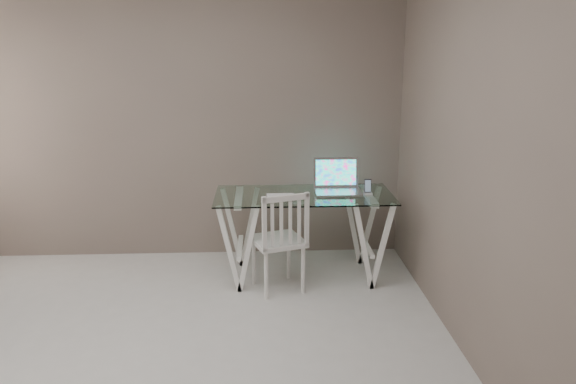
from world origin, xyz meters
name	(u,v)px	position (x,y,z in m)	size (l,w,h in m)	color
room	(116,98)	(-0.06, 0.02, 1.72)	(4.50, 4.52, 2.71)	#B7B4AF
desk	(304,235)	(1.04, 1.62, 0.38)	(1.50, 0.70, 0.75)	silver
chair	(281,237)	(0.83, 1.32, 0.47)	(0.50, 0.50, 0.86)	silver
laptop	(337,184)	(1.34, 1.72, 0.81)	(0.39, 0.32, 0.28)	#B9BABE
keyboard	(280,195)	(0.84, 1.60, 0.75)	(0.25, 0.11, 0.01)	silver
mouse	(299,197)	(0.99, 1.46, 0.77)	(0.12, 0.07, 0.04)	white
phone_dock	(368,190)	(1.58, 1.60, 0.78)	(0.07, 0.07, 0.13)	white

